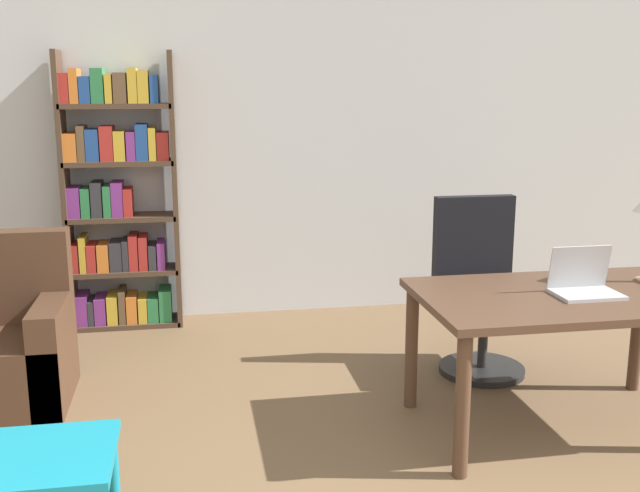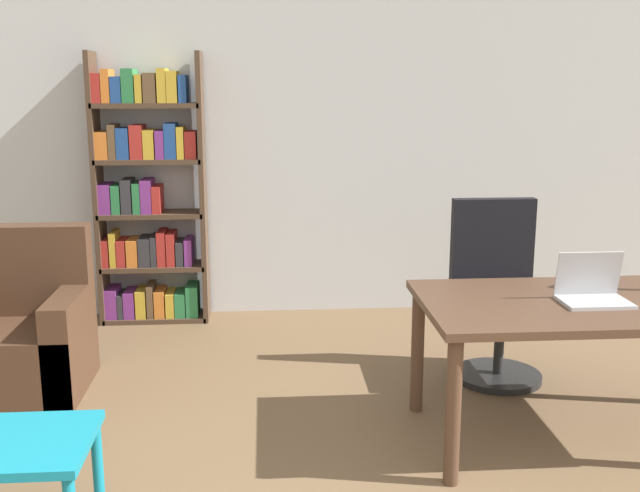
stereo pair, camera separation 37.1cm
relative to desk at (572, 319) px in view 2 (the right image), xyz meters
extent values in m
cube|color=silver|center=(-1.06, 2.34, 0.71)|extent=(8.00, 0.06, 2.70)
cube|color=#4C3323|center=(0.00, 0.00, 0.07)|extent=(1.49, 0.90, 0.04)
cylinder|color=#4C3323|center=(-0.68, -0.39, -0.29)|extent=(0.07, 0.07, 0.69)
cylinder|color=#4C3323|center=(-0.68, 0.39, -0.29)|extent=(0.07, 0.07, 0.69)
cube|color=#B2B2B7|center=(0.08, -0.06, 0.10)|extent=(0.32, 0.22, 0.02)
cube|color=#B2B2B7|center=(0.08, 0.03, 0.22)|extent=(0.32, 0.05, 0.22)
cube|color=navy|center=(0.08, 0.03, 0.22)|extent=(0.29, 0.04, 0.20)
cylinder|color=black|center=(-0.10, 0.79, -0.62)|extent=(0.53, 0.53, 0.04)
cylinder|color=#262626|center=(-0.10, 0.79, -0.42)|extent=(0.06, 0.06, 0.34)
cube|color=black|center=(-0.10, 0.79, -0.20)|extent=(0.54, 0.54, 0.10)
cube|color=black|center=(-0.10, 1.02, 0.15)|extent=(0.51, 0.08, 0.60)
cube|color=teal|center=(-2.46, -0.78, -0.18)|extent=(0.59, 0.50, 0.04)
cylinder|color=teal|center=(-2.20, -0.56, -0.42)|extent=(0.04, 0.04, 0.44)
cube|color=#472D1E|center=(-2.93, 0.82, -0.44)|extent=(0.73, 0.69, 0.40)
cube|color=#472D1E|center=(-2.93, 1.09, 0.04)|extent=(0.73, 0.16, 0.54)
cube|color=#472D1E|center=(-2.65, 0.82, -0.34)|extent=(0.16, 0.69, 0.59)
cube|color=#4C3828|center=(-2.73, 2.15, 0.36)|extent=(0.04, 0.28, 2.00)
cube|color=#4C3828|center=(-1.96, 2.15, 0.36)|extent=(0.04, 0.28, 2.00)
cube|color=#4C3828|center=(-2.34, 2.15, -0.62)|extent=(0.77, 0.28, 0.04)
cube|color=#7F338C|center=(-2.66, 2.15, -0.49)|extent=(0.09, 0.24, 0.22)
cube|color=#333338|center=(-2.60, 2.15, -0.51)|extent=(0.04, 0.24, 0.18)
cube|color=#7F338C|center=(-2.53, 2.15, -0.50)|extent=(0.08, 0.24, 0.20)
cube|color=gold|center=(-2.45, 2.15, -0.50)|extent=(0.08, 0.24, 0.21)
cube|color=brown|center=(-2.38, 2.15, -0.48)|extent=(0.05, 0.24, 0.25)
cube|color=orange|center=(-2.31, 2.15, -0.50)|extent=(0.08, 0.24, 0.20)
cube|color=gold|center=(-2.23, 2.15, -0.51)|extent=(0.06, 0.24, 0.18)
cube|color=#2D7F47|center=(-2.15, 2.15, -0.51)|extent=(0.08, 0.24, 0.18)
cube|color=#2D7F47|center=(-2.06, 2.15, -0.48)|extent=(0.09, 0.24, 0.24)
cube|color=#4C3828|center=(-2.34, 2.15, -0.22)|extent=(0.77, 0.28, 0.04)
cube|color=#B72D28|center=(-2.68, 2.15, -0.10)|extent=(0.05, 0.24, 0.20)
cube|color=gold|center=(-2.63, 2.15, -0.07)|extent=(0.05, 0.24, 0.26)
cube|color=#B72D28|center=(-2.57, 2.15, -0.10)|extent=(0.06, 0.24, 0.20)
cube|color=orange|center=(-2.49, 2.15, -0.10)|extent=(0.08, 0.24, 0.20)
cube|color=#333338|center=(-2.40, 2.15, -0.10)|extent=(0.09, 0.24, 0.21)
cube|color=#333338|center=(-2.33, 2.15, -0.09)|extent=(0.04, 0.24, 0.22)
cube|color=#B72D28|center=(-2.27, 2.15, -0.07)|extent=(0.06, 0.24, 0.26)
cube|color=#B72D28|center=(-2.21, 2.15, -0.08)|extent=(0.06, 0.24, 0.25)
cube|color=#333338|center=(-2.14, 2.15, -0.11)|extent=(0.05, 0.24, 0.18)
cube|color=#7F338C|center=(-2.08, 2.15, -0.10)|extent=(0.05, 0.24, 0.20)
cube|color=#4C3828|center=(-2.34, 2.15, 0.18)|extent=(0.77, 0.28, 0.04)
cube|color=#7F338C|center=(-2.67, 2.15, 0.31)|extent=(0.09, 0.24, 0.22)
cube|color=#2D7F47|center=(-2.59, 2.15, 0.30)|extent=(0.06, 0.24, 0.21)
cube|color=#333338|center=(-2.51, 2.15, 0.32)|extent=(0.07, 0.24, 0.25)
cube|color=#2D7F47|center=(-2.44, 2.15, 0.31)|extent=(0.05, 0.24, 0.22)
cube|color=#7F338C|center=(-2.37, 2.15, 0.32)|extent=(0.08, 0.24, 0.25)
cube|color=#B72D28|center=(-2.29, 2.15, 0.30)|extent=(0.06, 0.24, 0.20)
cube|color=#4C3828|center=(-2.34, 2.15, 0.58)|extent=(0.77, 0.28, 0.04)
cube|color=orange|center=(-2.66, 2.15, 0.70)|extent=(0.09, 0.24, 0.20)
cube|color=brown|center=(-2.59, 2.15, 0.72)|extent=(0.05, 0.24, 0.25)
cube|color=#234C99|center=(-2.51, 2.15, 0.71)|extent=(0.09, 0.24, 0.22)
cube|color=#B72D28|center=(-2.42, 2.15, 0.72)|extent=(0.09, 0.24, 0.24)
cube|color=gold|center=(-2.33, 2.15, 0.70)|extent=(0.08, 0.24, 0.21)
cube|color=#7F338C|center=(-2.25, 2.15, 0.70)|extent=(0.06, 0.24, 0.20)
cube|color=#234C99|center=(-2.18, 2.15, 0.73)|extent=(0.08, 0.24, 0.26)
cube|color=gold|center=(-2.10, 2.15, 0.71)|extent=(0.05, 0.24, 0.23)
cube|color=#B72D28|center=(-2.03, 2.15, 0.70)|extent=(0.08, 0.24, 0.20)
cube|color=#4C3828|center=(-2.34, 2.15, 0.98)|extent=(0.77, 0.28, 0.04)
cube|color=#B72D28|center=(-2.68, 2.15, 1.10)|extent=(0.06, 0.24, 0.21)
cube|color=orange|center=(-2.61, 2.15, 1.12)|extent=(0.06, 0.24, 0.24)
cube|color=#234C99|center=(-2.54, 2.15, 1.09)|extent=(0.07, 0.24, 0.18)
cube|color=#2D7F47|center=(-2.46, 2.15, 1.12)|extent=(0.08, 0.24, 0.24)
cube|color=gold|center=(-2.38, 2.15, 1.10)|extent=(0.05, 0.24, 0.20)
cube|color=brown|center=(-2.31, 2.15, 1.10)|extent=(0.09, 0.24, 0.21)
cube|color=gold|center=(-2.22, 2.15, 1.12)|extent=(0.06, 0.24, 0.24)
cube|color=gold|center=(-2.15, 2.15, 1.11)|extent=(0.07, 0.24, 0.22)
cube|color=#234C99|center=(-2.07, 2.15, 1.10)|extent=(0.06, 0.24, 0.20)
camera|label=1|loc=(-1.87, -3.37, 1.13)|focal=42.00mm
camera|label=2|loc=(-1.50, -3.42, 1.13)|focal=42.00mm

